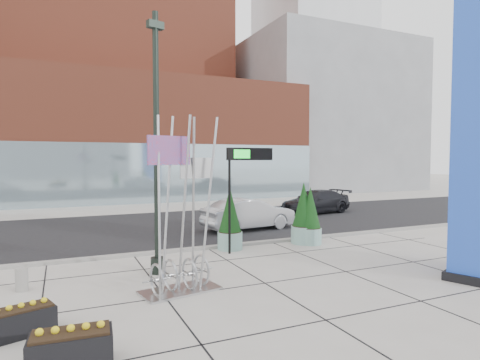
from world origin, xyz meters
name	(u,v)px	position (x,y,z in m)	size (l,w,h in m)	color
ground	(221,278)	(0.00, 0.00, 0.00)	(160.00, 160.00, 0.00)	#9E9991
street_asphalt	(153,228)	(0.00, 10.00, 0.01)	(80.00, 12.00, 0.02)	black
curb_edge	(185,250)	(0.00, 4.00, 0.06)	(80.00, 0.30, 0.12)	gray
tower_podium	(124,140)	(1.00, 27.00, 5.50)	(34.00, 10.00, 11.00)	brown
tower_glass_front	(134,174)	(1.00, 22.20, 2.50)	(34.00, 0.60, 5.00)	#8CA5B2
building_grey_parking	(318,118)	(26.00, 32.00, 9.00)	(20.00, 18.00, 18.00)	slate
building_pale_office	(313,22)	(36.00, 48.00, 27.50)	(16.00, 16.00, 55.00)	#B2B7BC
lamp_post	(157,168)	(-1.68, 1.35, 3.40)	(0.56, 0.46, 8.31)	black
public_art_sculpture	(180,246)	(-1.48, -0.67, 1.29)	(2.33, 1.47, 4.92)	#A8AAAD
concrete_bollard	(22,279)	(-5.55, 1.20, 0.33)	(0.34, 0.34, 0.66)	gray
overhead_street_sign	(246,163)	(2.19, 2.89, 3.55)	(1.95, 0.21, 4.14)	black
round_planter_east	(310,217)	(5.39, 3.12, 1.18)	(1.00, 1.00, 2.50)	#87B5AB
round_planter_mid	(304,214)	(5.20, 3.36, 1.28)	(1.08, 1.08, 2.70)	#87B5AB
round_planter_west	(230,220)	(1.80, 3.60, 1.21)	(1.02, 1.02, 2.56)	#87B5AB
box_planter_north	(22,320)	(-5.30, -2.00, 0.32)	(1.39, 0.99, 0.69)	black
box_planter_south	(71,347)	(-4.38, -3.85, 0.36)	(1.46, 0.81, 0.77)	black
car_silver_mid	(249,214)	(4.46, 7.36, 0.82)	(1.73, 4.97, 1.64)	#AAACB2
car_dark_east	(315,202)	(11.29, 11.22, 0.78)	(2.18, 5.37, 1.56)	black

